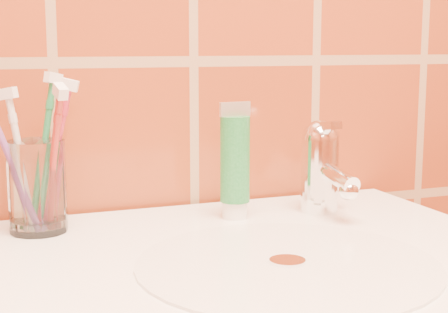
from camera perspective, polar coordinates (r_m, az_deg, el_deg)
name	(u,v)px	position (r m, az deg, el deg)	size (l,w,h in m)	color
glass_tumbler	(37,187)	(0.81, -15.25, -2.43)	(0.07, 0.07, 0.11)	white
toothpaste_tube	(235,164)	(0.85, 0.91, -0.66)	(0.04, 0.04, 0.15)	white
faucet	(322,164)	(0.89, 8.11, -0.58)	(0.05, 0.11, 0.12)	white
toothbrush_0	(55,156)	(0.81, -13.88, 0.06)	(0.06, 0.04, 0.18)	#A72339
toothbrush_1	(53,162)	(0.78, -14.01, -0.43)	(0.04, 0.08, 0.18)	#A62B23
toothbrush_2	(11,161)	(0.80, -17.25, -0.39)	(0.08, 0.03, 0.18)	#784493
toothbrush_3	(44,152)	(0.83, -14.75, 0.38)	(0.05, 0.04, 0.19)	#207843
toothbrush_4	(22,162)	(0.81, -16.47, -0.43)	(0.05, 0.04, 0.17)	silver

